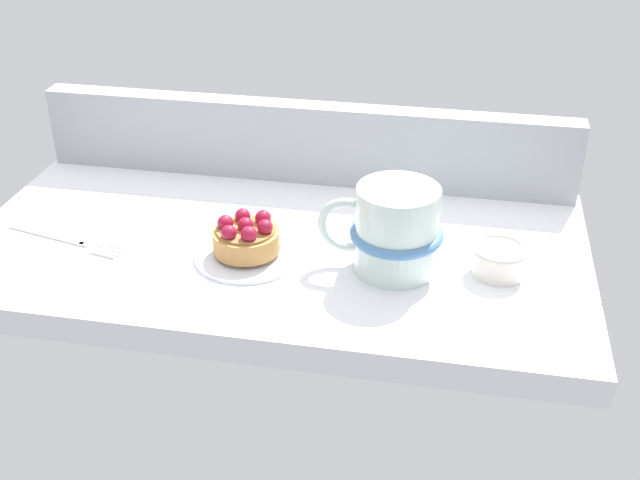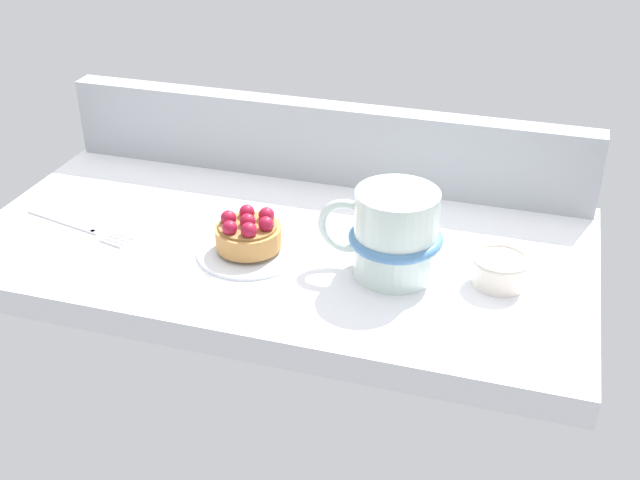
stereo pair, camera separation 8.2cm
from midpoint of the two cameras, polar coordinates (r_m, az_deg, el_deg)
name	(u,v)px [view 2 (the right image)]	position (r cm, az deg, el deg)	size (l,w,h in cm)	color
ground_plane	(281,250)	(96.38, -0.41, -0.83)	(74.12, 38.72, 3.33)	white
window_rail_back	(322,142)	(108.32, 2.37, 7.01)	(72.64, 3.41, 10.88)	#9EA3A8
dessert_plate	(249,250)	(92.51, -2.59, -0.76)	(12.24, 12.24, 1.00)	silver
raspberry_tart	(248,233)	(91.35, -2.61, 0.47)	(7.71, 7.71, 4.27)	#B77F42
coffee_mug	(394,234)	(87.33, 8.02, 0.37)	(14.16, 10.46, 10.12)	silver
dessert_fork	(78,226)	(101.08, -14.82, 0.94)	(16.43, 5.30, 0.60)	silver
sugar_bowl	(500,269)	(89.41, 15.41, -2.10)	(6.41, 6.41, 3.40)	silver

